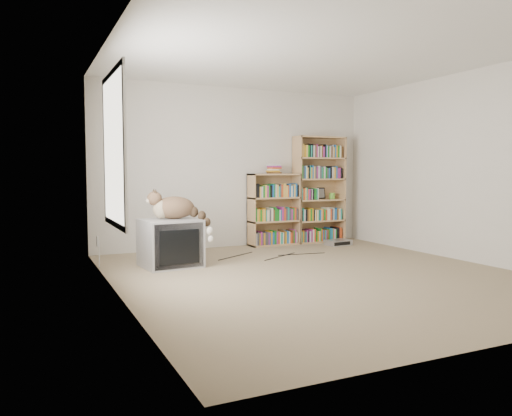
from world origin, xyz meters
name	(u,v)px	position (x,y,z in m)	size (l,w,h in m)	color
floor	(320,275)	(0.00, 0.00, 0.00)	(4.50, 5.00, 0.01)	gray
wall_back	(236,168)	(0.00, 2.50, 1.25)	(4.50, 0.02, 2.50)	silver
wall_left	(116,164)	(-2.25, 0.00, 1.25)	(0.02, 5.00, 2.50)	silver
wall_right	(466,167)	(2.25, 0.00, 1.25)	(0.02, 5.00, 2.50)	silver
ceiling	(322,53)	(0.00, 0.00, 2.50)	(4.50, 5.00, 0.02)	white
window	(114,149)	(-2.24, 0.20, 1.40)	(0.02, 1.22, 1.52)	white
crt_tv	(170,243)	(-1.41, 1.25, 0.29)	(0.74, 0.68, 0.59)	#A2A2A4
cat	(179,211)	(-1.28, 1.26, 0.70)	(0.76, 0.57, 0.62)	#382317
bookcase_tall	(319,192)	(1.45, 2.36, 0.84)	(0.88, 0.30, 1.77)	tan
bookcase_short	(274,212)	(0.61, 2.36, 0.53)	(0.84, 0.30, 1.15)	tan
book_stack	(273,169)	(0.58, 2.31, 1.23)	(0.18, 0.23, 0.15)	#D2451C
green_mug	(332,196)	(1.71, 2.34, 0.77)	(0.09, 0.09, 0.10)	#69BE36
framed_print	(321,193)	(1.55, 2.44, 0.82)	(0.14, 0.01, 0.19)	black
dvd_player	(338,242)	(1.54, 1.88, 0.04)	(0.38, 0.27, 0.09)	#A3A3A7
wall_outlet	(97,241)	(-2.24, 1.59, 0.32)	(0.01, 0.08, 0.13)	silver
floor_cables	(277,256)	(0.16, 1.36, 0.00)	(1.20, 0.70, 0.01)	black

